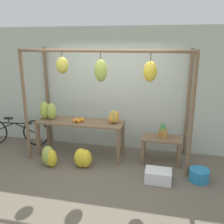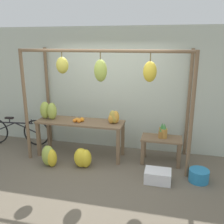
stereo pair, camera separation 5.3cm
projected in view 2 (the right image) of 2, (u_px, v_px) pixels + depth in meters
The scene contains 14 objects.
ground_plane at pixel (96, 178), 4.70m from camera, with size 20.00×20.00×0.00m, color #665B4C.
shop_wall_back at pixel (115, 90), 5.76m from camera, with size 8.00×0.08×2.80m.
stall_awning at pixel (106, 83), 4.85m from camera, with size 3.38×1.13×2.34m.
display_table_main at pixel (80, 126), 5.45m from camera, with size 1.90×0.59×0.81m.
display_table_side at pixel (161, 144), 5.19m from camera, with size 0.83×0.45×0.55m.
banana_pile_on_table at pixel (49, 111), 5.52m from camera, with size 0.43×0.29×0.39m.
orange_pile at pixel (79, 120), 5.34m from camera, with size 0.23×0.18×0.10m.
pineapple_cluster at pixel (163, 132), 5.15m from camera, with size 0.18×0.27×0.31m.
banana_pile_ground_left at pixel (50, 156), 5.10m from camera, with size 0.42×0.37×0.44m.
banana_pile_ground_right at pixel (83, 158), 5.05m from camera, with size 0.38×0.29×0.40m.
fruit_crate_white at pixel (158, 176), 4.53m from camera, with size 0.47×0.33×0.23m.
blue_bucket at pixel (199, 176), 4.55m from camera, with size 0.36×0.36×0.23m.
parked_bicycle at pixel (16, 131), 6.13m from camera, with size 1.71×0.23×0.70m.
papaya_pile at pixel (114, 118), 5.23m from camera, with size 0.27×0.22×0.28m.
Camera 2 is at (1.26, -4.00, 2.47)m, focal length 40.00 mm.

